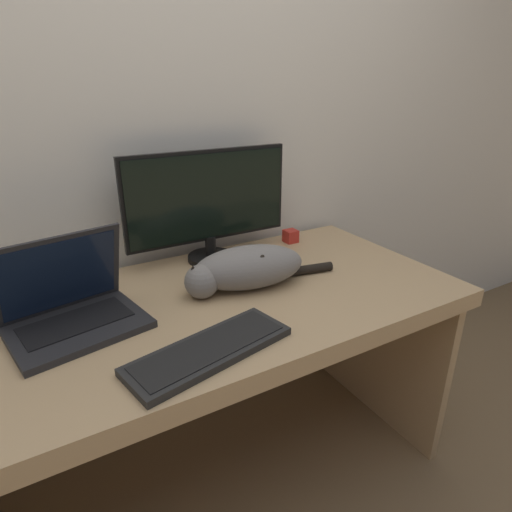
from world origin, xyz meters
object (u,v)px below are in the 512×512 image
Objects in this scene: cat at (245,267)px; monitor at (209,203)px; laptop at (73,310)px; external_keyboard at (210,350)px.

monitor is at bearing 100.80° from cat.
laptop reaches higher than cat.
laptop is 0.41m from external_keyboard.
external_keyboard is at bearing -59.59° from laptop.
laptop is 0.71× the size of cat.
monitor reaches higher than external_keyboard.
monitor is 1.15× the size of cat.
laptop is (-0.52, -0.25, -0.17)m from monitor.
monitor reaches higher than cat.
monitor is at bearing 53.27° from external_keyboard.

